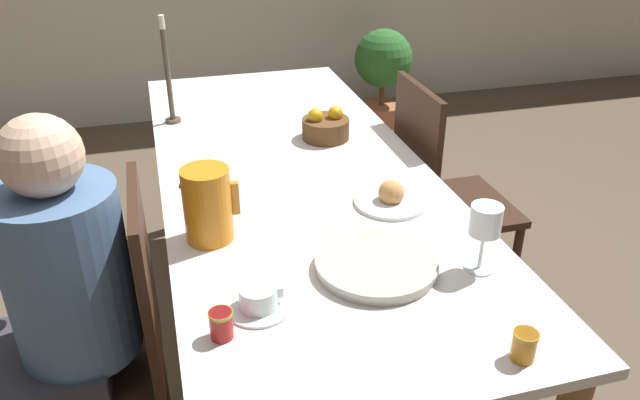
{
  "coord_description": "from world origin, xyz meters",
  "views": [
    {
      "loc": [
        -0.42,
        -1.83,
        1.67
      ],
      "look_at": [
        0.0,
        -0.33,
        0.82
      ],
      "focal_mm": 35.0,
      "sensor_mm": 36.0,
      "label": 1
    }
  ],
  "objects": [
    {
      "name": "potted_plant",
      "position": [
        1.14,
        2.14,
        0.4
      ],
      "size": [
        0.4,
        0.4,
        0.68
      ],
      "color": "#A8603D",
      "rests_on": "ground_plane"
    },
    {
      "name": "teacup_near_person",
      "position": [
        -0.25,
        -0.7,
        0.79
      ],
      "size": [
        0.15,
        0.15,
        0.06
      ],
      "color": "silver",
      "rests_on": "dining_table"
    },
    {
      "name": "bread_plate",
      "position": [
        0.22,
        -0.32,
        0.79
      ],
      "size": [
        0.22,
        0.22,
        0.08
      ],
      "color": "silver",
      "rests_on": "dining_table"
    },
    {
      "name": "jam_jar_amber",
      "position": [
        -0.34,
        -0.78,
        0.81
      ],
      "size": [
        0.05,
        0.05,
        0.07
      ],
      "color": "#A81E1E",
      "rests_on": "dining_table"
    },
    {
      "name": "serving_tray",
      "position": [
        0.06,
        -0.63,
        0.79
      ],
      "size": [
        0.31,
        0.31,
        0.03
      ],
      "color": "#B7B2A8",
      "rests_on": "dining_table"
    },
    {
      "name": "chair_person_side",
      "position": [
        -0.62,
        -0.44,
        0.51
      ],
      "size": [
        0.42,
        0.42,
        0.97
      ],
      "rotation": [
        0.0,
        0.0,
        1.57
      ],
      "color": "#331E14",
      "rests_on": "ground_plane"
    },
    {
      "name": "person_seated",
      "position": [
        -0.71,
        -0.46,
        0.71
      ],
      "size": [
        0.39,
        0.41,
        1.19
      ],
      "rotation": [
        0.0,
        0.0,
        1.57
      ],
      "color": "#33333D",
      "rests_on": "ground_plane"
    },
    {
      "name": "wine_glass_water",
      "position": [
        0.31,
        -0.7,
        0.9
      ],
      "size": [
        0.08,
        0.08,
        0.18
      ],
      "color": "white",
      "rests_on": "dining_table"
    },
    {
      "name": "ground_plane",
      "position": [
        0.0,
        0.0,
        0.0
      ],
      "size": [
        20.0,
        20.0,
        0.0
      ],
      "primitive_type": "plane",
      "color": "brown"
    },
    {
      "name": "chair_opposite",
      "position": [
        0.62,
        0.13,
        0.51
      ],
      "size": [
        0.42,
        0.42,
        0.97
      ],
      "rotation": [
        0.0,
        0.0,
        -1.57
      ],
      "color": "#331E14",
      "rests_on": "ground_plane"
    },
    {
      "name": "red_pitcher",
      "position": [
        -0.32,
        -0.37,
        0.87
      ],
      "size": [
        0.15,
        0.13,
        0.21
      ],
      "color": "orange",
      "rests_on": "dining_table"
    },
    {
      "name": "dining_table",
      "position": [
        0.0,
        0.0,
        0.68
      ],
      "size": [
        0.88,
        2.19,
        0.77
      ],
      "color": "silver",
      "rests_on": "ground_plane"
    },
    {
      "name": "candlestick_tall",
      "position": [
        -0.36,
        0.54,
        0.94
      ],
      "size": [
        0.06,
        0.06,
        0.41
      ],
      "color": "#4C4238",
      "rests_on": "dining_table"
    },
    {
      "name": "fruit_bowl",
      "position": [
        0.17,
        0.22,
        0.81
      ],
      "size": [
        0.17,
        0.17,
        0.12
      ],
      "color": "brown",
      "rests_on": "dining_table"
    },
    {
      "name": "jam_jar_red",
      "position": [
        0.24,
        -1.01,
        0.81
      ],
      "size": [
        0.05,
        0.05,
        0.07
      ],
      "color": "#C67A1E",
      "rests_on": "dining_table"
    }
  ]
}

